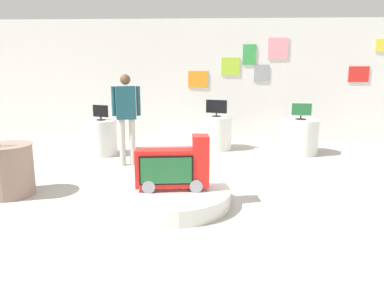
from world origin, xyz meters
The scene contains 12 objects.
ground_plane centered at (0.00, 0.00, 0.00)m, with size 30.00×30.00×0.00m, color #B2ADA3.
back_wall_display centered at (0.02, 4.71, 1.57)m, with size 12.30×0.13×3.13m.
main_display_pedestal centered at (0.02, -0.05, 0.12)m, with size 1.68×1.68×0.23m, color silver.
novelty_firetruck_tv centered at (0.04, -0.05, 0.56)m, with size 1.06×0.43×0.79m.
display_pedestal_left_rear centered at (2.58, 3.26, 0.39)m, with size 0.83×0.83×0.79m, color silver.
tv_on_left_rear centered at (2.58, 3.26, 0.98)m, with size 0.47×0.24×0.38m.
display_pedestal_center_rear centered at (0.69, 3.65, 0.39)m, with size 0.74×0.74×0.79m, color silver.
tv_on_center_rear centered at (0.69, 3.64, 1.00)m, with size 0.49×0.21×0.39m.
display_pedestal_right_rear centered at (-1.88, 2.93, 0.39)m, with size 0.68×0.68×0.79m, color silver.
tv_on_right_rear centered at (-1.87, 2.93, 0.96)m, with size 0.37×0.20×0.34m.
side_table_round centered at (-2.54, 0.24, 0.41)m, with size 0.75×0.75×0.80m.
shopper_browsing_near_truck centered at (-1.10, 2.08, 1.07)m, with size 0.55×0.27×1.81m.
Camera 1 is at (0.56, -5.14, 1.99)m, focal length 34.85 mm.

